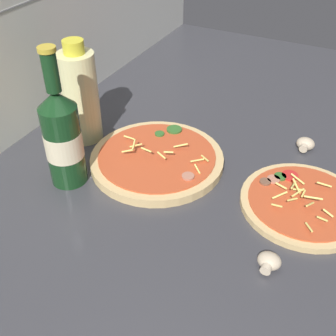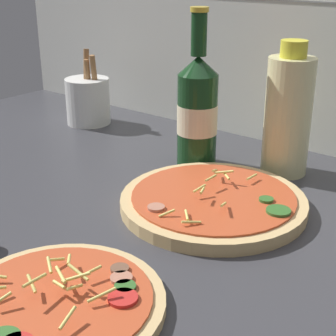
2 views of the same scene
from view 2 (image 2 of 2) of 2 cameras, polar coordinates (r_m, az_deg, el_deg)
name	(u,v)px [view 2 (image 2 of 2)]	position (r cm, az deg, el deg)	size (l,w,h in cm)	color
counter_slab	(160,253)	(68.53, -0.85, -9.35)	(160.00, 90.00, 2.50)	#38383D
tile_backsplash	(325,2)	(98.06, 17.01, 17.17)	(160.00, 1.13, 60.00)	silver
pizza_near	(55,302)	(57.74, -12.44, -14.31)	(23.19, 23.19, 4.15)	tan
pizza_far	(213,202)	(76.92, 5.03, -3.73)	(27.65, 27.65, 4.47)	tan
beer_bottle	(197,110)	(90.39, 3.27, 6.46)	(7.12, 7.12, 27.33)	#143819
oil_bottle	(288,114)	(88.71, 13.14, 5.80)	(7.86, 7.86, 22.59)	beige
utensil_crock	(88,100)	(116.76, -8.86, 7.44)	(9.70, 9.70, 16.55)	silver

